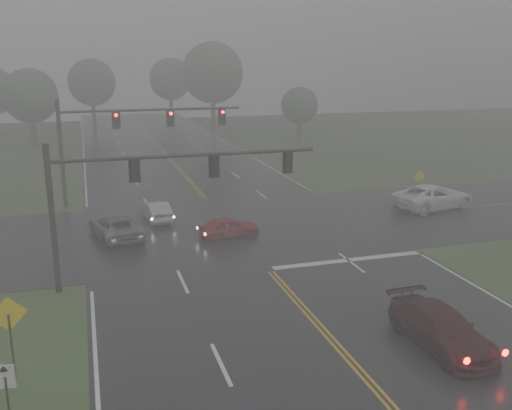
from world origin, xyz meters
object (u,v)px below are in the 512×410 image
object	(u,v)px
signal_gantry_near	(139,184)
car_grey	(117,238)
signal_gantry_far	(119,130)
sedan_red	(229,237)
sedan_maroon	(439,347)
pickup_white	(432,208)
sedan_silver	(157,220)

from	to	relation	value
signal_gantry_near	car_grey	bearing A→B (deg)	96.30
signal_gantry_far	sedan_red	bearing A→B (deg)	-62.23
sedan_maroon	car_grey	bearing A→B (deg)	119.62
sedan_red	pickup_white	size ratio (longest dim) A/B	0.60
sedan_red	pickup_white	world-z (taller)	pickup_white
sedan_red	pickup_white	distance (m)	15.88
sedan_silver	car_grey	bearing A→B (deg)	42.72
sedan_maroon	sedan_red	xyz separation A→B (m)	(-4.32, 15.32, 0.00)
sedan_maroon	sedan_silver	xyz separation A→B (m)	(-8.02, 20.29, 0.00)
sedan_red	car_grey	size ratio (longest dim) A/B	0.73
sedan_red	sedan_silver	world-z (taller)	sedan_silver
sedan_red	signal_gantry_far	bearing A→B (deg)	19.86
sedan_silver	pickup_white	size ratio (longest dim) A/B	0.64
sedan_silver	car_grey	distance (m)	4.23
signal_gantry_far	car_grey	bearing A→B (deg)	-96.59
sedan_red	signal_gantry_far	distance (m)	13.01
car_grey	sedan_maroon	bearing A→B (deg)	110.60
signal_gantry_far	sedan_maroon	bearing A→B (deg)	-69.13
car_grey	sedan_silver	bearing A→B (deg)	-143.42
pickup_white	signal_gantry_near	world-z (taller)	signal_gantry_near
sedan_maroon	signal_gantry_far	world-z (taller)	signal_gantry_far
car_grey	signal_gantry_far	xyz separation A→B (m)	(1.00, 8.66, 5.42)
sedan_maroon	signal_gantry_far	xyz separation A→B (m)	(-9.83, 25.79, 5.42)
sedan_maroon	pickup_white	xyz separation A→B (m)	(11.39, 17.66, 0.00)
sedan_silver	car_grey	world-z (taller)	car_grey
signal_gantry_near	sedan_silver	bearing A→B (deg)	79.52
pickup_white	sedan_red	bearing A→B (deg)	86.39
sedan_silver	car_grey	xyz separation A→B (m)	(-2.81, -3.16, 0.00)
sedan_maroon	car_grey	distance (m)	20.27
sedan_maroon	signal_gantry_near	world-z (taller)	signal_gantry_near
car_grey	sedan_red	bearing A→B (deg)	152.76
sedan_maroon	signal_gantry_near	xyz separation A→B (m)	(-10.00, 9.58, 4.87)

